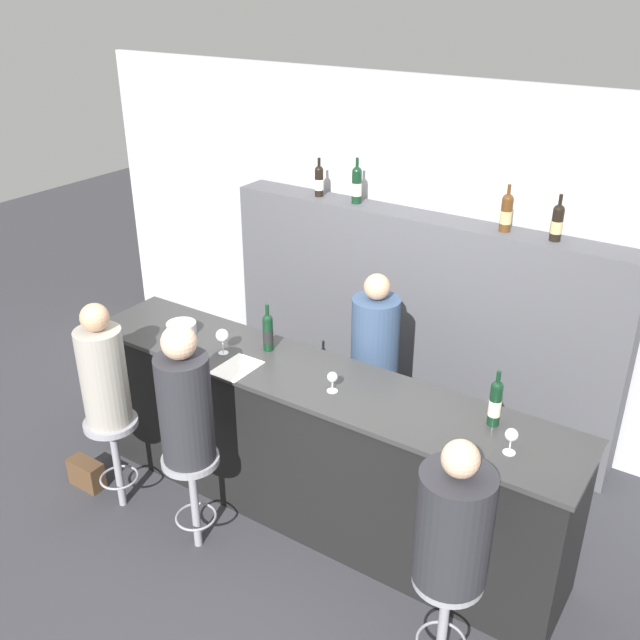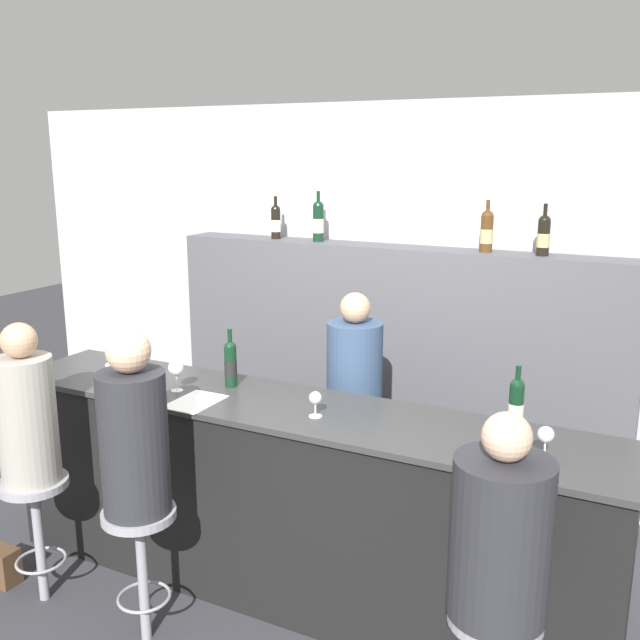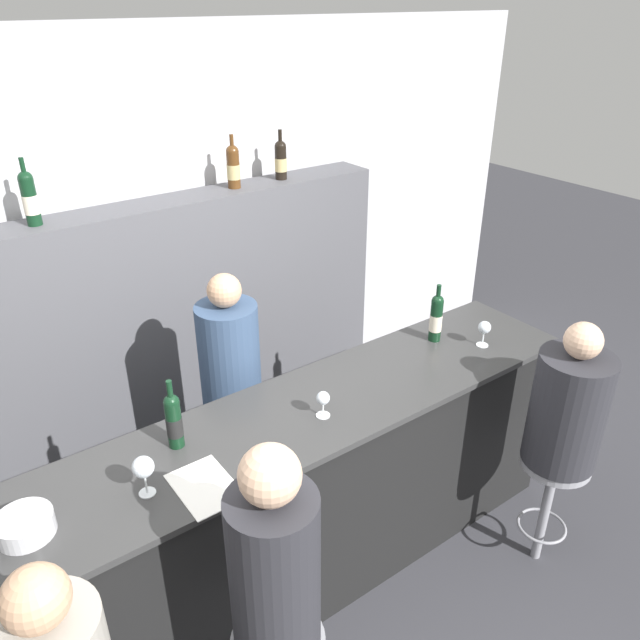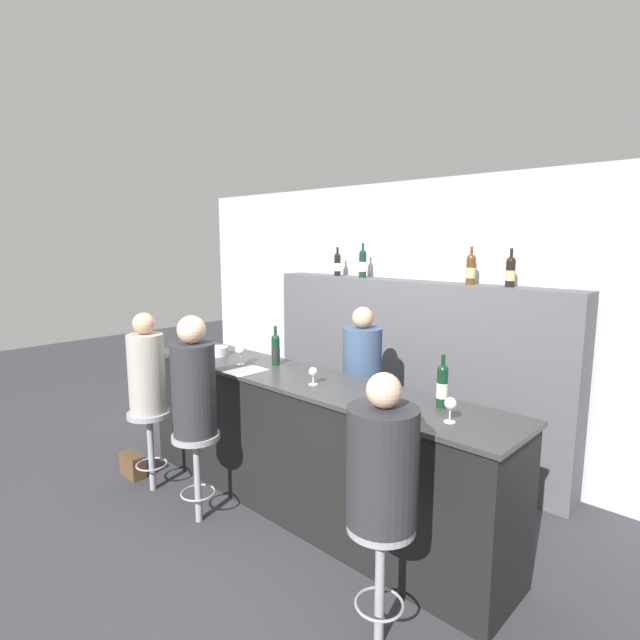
% 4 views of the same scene
% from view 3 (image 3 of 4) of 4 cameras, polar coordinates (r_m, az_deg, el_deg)
% --- Properties ---
extents(ground_plane, '(16.00, 16.00, 0.00)m').
position_cam_3_polar(ground_plane, '(3.36, -0.25, -26.17)').
color(ground_plane, '#333338').
extents(wall_back, '(6.40, 0.05, 2.60)m').
position_cam_3_polar(wall_back, '(3.95, -16.77, 5.50)').
color(wall_back, '#B2B2B7').
rests_on(wall_back, ground_plane).
extents(bar_counter, '(3.29, 0.62, 1.04)m').
position_cam_3_polar(bar_counter, '(3.12, -3.57, -16.94)').
color(bar_counter, black).
rests_on(bar_counter, ground_plane).
extents(back_bar_cabinet, '(3.09, 0.28, 1.68)m').
position_cam_3_polar(back_bar_cabinet, '(3.95, -14.69, -1.64)').
color(back_bar_cabinet, '#4C4C51').
rests_on(back_bar_cabinet, ground_plane).
extents(wine_bottle_counter_0, '(0.07, 0.07, 0.32)m').
position_cam_3_polar(wine_bottle_counter_0, '(2.64, -13.23, -8.88)').
color(wine_bottle_counter_0, black).
rests_on(wine_bottle_counter_0, bar_counter).
extents(wine_bottle_counter_1, '(0.07, 0.07, 0.33)m').
position_cam_3_polar(wine_bottle_counter_1, '(3.39, 10.57, 0.24)').
color(wine_bottle_counter_1, black).
rests_on(wine_bottle_counter_1, bar_counter).
extents(wine_bottle_backbar_1, '(0.08, 0.08, 0.34)m').
position_cam_3_polar(wine_bottle_backbar_1, '(3.45, -25.02, 10.09)').
color(wine_bottle_backbar_1, black).
rests_on(wine_bottle_backbar_1, back_bar_cabinet).
extents(wine_bottle_backbar_2, '(0.08, 0.08, 0.31)m').
position_cam_3_polar(wine_bottle_backbar_2, '(3.83, -7.94, 13.76)').
color(wine_bottle_backbar_2, '#4C2D14').
rests_on(wine_bottle_backbar_2, back_bar_cabinet).
extents(wine_bottle_backbar_3, '(0.08, 0.08, 0.30)m').
position_cam_3_polar(wine_bottle_backbar_3, '(4.00, -3.61, 14.44)').
color(wine_bottle_backbar_3, black).
rests_on(wine_bottle_backbar_3, back_bar_cabinet).
extents(wine_glass_0, '(0.08, 0.08, 0.17)m').
position_cam_3_polar(wine_glass_0, '(2.45, -15.86, -12.87)').
color(wine_glass_0, silver).
rests_on(wine_glass_0, bar_counter).
extents(wine_glass_1, '(0.06, 0.06, 0.13)m').
position_cam_3_polar(wine_glass_1, '(2.76, 0.28, -7.27)').
color(wine_glass_1, silver).
rests_on(wine_glass_1, bar_counter).
extents(wine_glass_2, '(0.07, 0.07, 0.14)m').
position_cam_3_polar(wine_glass_2, '(3.40, 14.80, -0.75)').
color(wine_glass_2, silver).
rests_on(wine_glass_2, bar_counter).
extents(metal_bowl, '(0.20, 0.20, 0.08)m').
position_cam_3_polar(metal_bowl, '(2.49, -25.37, -16.61)').
color(metal_bowl, '#B7B7BC').
rests_on(metal_bowl, bar_counter).
extents(tasting_menu, '(0.21, 0.30, 0.00)m').
position_cam_3_polar(tasting_menu, '(2.50, -10.47, -14.74)').
color(tasting_menu, white).
rests_on(tasting_menu, bar_counter).
extents(guest_seated_middle, '(0.31, 0.31, 0.86)m').
position_cam_3_polar(guest_seated_middle, '(2.20, -4.21, -21.40)').
color(guest_seated_middle, '#28282D').
rests_on(guest_seated_middle, bar_stool_middle).
extents(bar_stool_right, '(0.34, 0.34, 0.67)m').
position_cam_3_polar(bar_stool_right, '(3.46, 20.39, -13.78)').
color(bar_stool_right, gray).
rests_on(bar_stool_right, ground_plane).
extents(guest_seated_right, '(0.35, 0.35, 0.76)m').
position_cam_3_polar(guest_seated_right, '(3.19, 21.78, -7.33)').
color(guest_seated_right, '#28282D').
rests_on(guest_seated_right, bar_stool_right).
extents(bartender, '(0.32, 0.32, 1.52)m').
position_cam_3_polar(bartender, '(3.44, -7.88, -8.43)').
color(bartender, '#334766').
rests_on(bartender, ground_plane).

